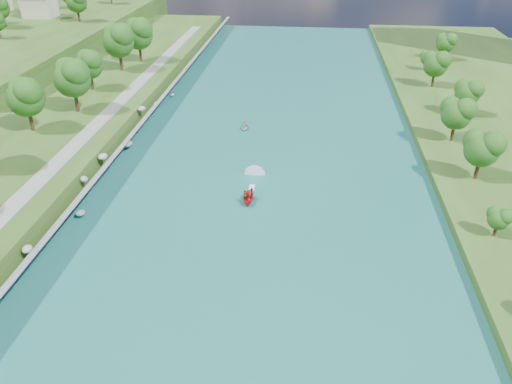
# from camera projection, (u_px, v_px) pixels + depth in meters

# --- Properties ---
(ground) EXTENTS (260.00, 260.00, 0.00)m
(ground) POSITION_uv_depth(u_px,v_px,m) (247.00, 248.00, 65.65)
(ground) COLOR #2D5119
(ground) RESTS_ON ground
(river_water) EXTENTS (55.00, 240.00, 0.10)m
(river_water) POSITION_uv_depth(u_px,v_px,m) (262.00, 177.00, 82.87)
(river_water) COLOR #1A5F65
(river_water) RESTS_ON ground
(ridge_west) EXTENTS (60.00, 120.00, 9.00)m
(ridge_west) POSITION_uv_depth(u_px,v_px,m) (20.00, 36.00, 153.20)
(ridge_west) COLOR #2D5119
(ridge_west) RESTS_ON ground
(riprap_bank) EXTENTS (4.36, 236.00, 4.22)m
(riprap_bank) POSITION_uv_depth(u_px,v_px,m) (109.00, 163.00, 83.61)
(riprap_bank) COLOR slate
(riprap_bank) RESTS_ON ground
(riverside_path) EXTENTS (3.00, 200.00, 0.10)m
(riverside_path) POSITION_uv_depth(u_px,v_px,m) (71.00, 149.00, 84.23)
(riverside_path) COLOR gray
(riverside_path) RESTS_ON berm_west
(ridge_houses) EXTENTS (29.50, 29.50, 8.40)m
(ridge_houses) POSITION_uv_depth(u_px,v_px,m) (2.00, 3.00, 153.72)
(ridge_houses) COLOR beige
(ridge_houses) RESTS_ON ridge_west
(trees_west) EXTENTS (13.17, 144.57, 13.66)m
(trees_west) POSITION_uv_depth(u_px,v_px,m) (8.00, 118.00, 80.22)
(trees_west) COLOR #254F15
(trees_west) RESTS_ON berm_west
(trees_east) EXTENTS (15.95, 140.81, 10.07)m
(trees_east) POSITION_uv_depth(u_px,v_px,m) (484.00, 127.00, 86.34)
(trees_east) COLOR #254F15
(trees_east) RESTS_ON berm_east
(trees_ridge) EXTENTS (24.08, 60.17, 10.83)m
(trees_ridge) POSITION_uv_depth(u_px,v_px,m) (50.00, 3.00, 150.80)
(trees_ridge) COLOR #254F15
(trees_ridge) RESTS_ON ridge_west
(motorboat) EXTENTS (3.60, 18.62, 2.18)m
(motorboat) POSITION_uv_depth(u_px,v_px,m) (250.00, 192.00, 77.12)
(motorboat) COLOR red
(motorboat) RESTS_ON river_water
(raft) EXTENTS (2.64, 3.49, 1.47)m
(raft) POSITION_uv_depth(u_px,v_px,m) (244.00, 127.00, 100.61)
(raft) COLOR #9B9FA3
(raft) RESTS_ON river_water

